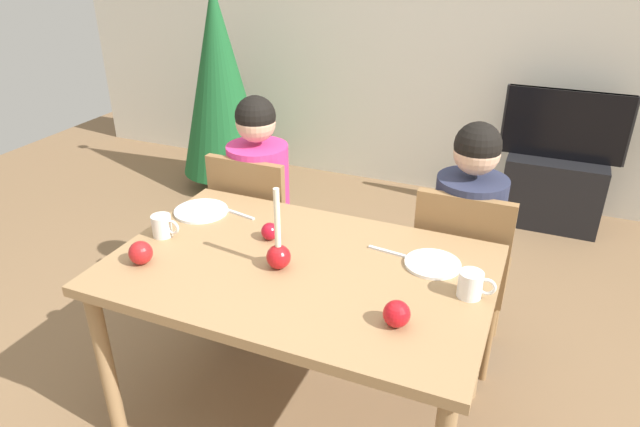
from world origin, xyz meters
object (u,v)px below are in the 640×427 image
(dining_table, at_px, (299,284))
(chair_right, at_px, (461,267))
(tv, at_px, (565,125))
(chair_left, at_px, (258,225))
(apple_by_right_mug, at_px, (141,253))
(candle_centerpiece, at_px, (278,252))
(person_left_child, at_px, (260,212))
(christmas_tree, at_px, (220,81))
(mug_left, at_px, (163,226))
(plate_right, at_px, (433,264))
(apple_near_candle, at_px, (270,231))
(mug_right, at_px, (471,285))
(plate_left, at_px, (201,211))
(person_right_child, at_px, (464,253))
(apple_by_left_plate, at_px, (397,314))
(tv_stand, at_px, (552,190))

(dining_table, height_order, chair_right, chair_right)
(tv, bearing_deg, chair_left, -129.04)
(apple_by_right_mug, bearing_deg, tv, 60.88)
(chair_right, height_order, candle_centerpiece, candle_centerpiece)
(person_left_child, relative_size, christmas_tree, 0.72)
(chair_left, bearing_deg, mug_left, -97.43)
(chair_left, bearing_deg, plate_right, -23.25)
(christmas_tree, height_order, apple_near_candle, christmas_tree)
(christmas_tree, bearing_deg, chair_right, -33.30)
(mug_right, xyz_separation_m, apple_by_right_mug, (-1.16, -0.26, -0.00))
(chair_right, height_order, plate_left, chair_right)
(candle_centerpiece, bearing_deg, tv, 68.59)
(christmas_tree, bearing_deg, person_left_child, -51.80)
(plate_right, xyz_separation_m, apple_by_right_mug, (-1.00, -0.40, 0.04))
(dining_table, bearing_deg, chair_left, 130.28)
(person_left_child, relative_size, person_right_child, 1.00)
(tv, relative_size, apple_by_left_plate, 9.11)
(chair_right, xyz_separation_m, person_left_child, (-1.02, 0.03, 0.06))
(chair_left, xyz_separation_m, apple_by_left_plate, (0.94, -0.81, 0.28))
(dining_table, height_order, mug_left, mug_left)
(apple_by_left_plate, bearing_deg, plate_left, 156.86)
(mug_left, height_order, apple_near_candle, mug_left)
(tv_stand, bearing_deg, candle_centerpiece, -111.41)
(tv, bearing_deg, apple_by_left_plate, -99.75)
(tv_stand, height_order, tv, tv)
(tv, bearing_deg, person_left_child, -129.58)
(tv_stand, relative_size, apple_by_left_plate, 7.38)
(chair_left, relative_size, chair_right, 1.00)
(person_left_child, bearing_deg, christmas_tree, 128.20)
(christmas_tree, xyz_separation_m, apple_by_right_mug, (1.02, -2.18, -0.05))
(chair_left, height_order, christmas_tree, christmas_tree)
(plate_left, bearing_deg, christmas_tree, 119.44)
(apple_by_left_plate, bearing_deg, tv_stand, 80.25)
(christmas_tree, relative_size, apple_by_right_mug, 18.46)
(person_left_child, distance_m, person_right_child, 1.02)
(christmas_tree, xyz_separation_m, plate_right, (2.01, -1.77, -0.09))
(person_right_child, distance_m, apple_near_candle, 0.89)
(candle_centerpiece, bearing_deg, apple_by_left_plate, -18.05)
(chair_right, relative_size, plate_left, 3.86)
(chair_left, height_order, candle_centerpiece, candle_centerpiece)
(plate_left, distance_m, mug_right, 1.21)
(christmas_tree, xyz_separation_m, mug_right, (2.17, -1.92, -0.05))
(apple_by_right_mug, bearing_deg, mug_left, 104.78)
(person_right_child, distance_m, mug_right, 0.65)
(person_right_child, distance_m, plate_left, 1.18)
(plate_left, relative_size, mug_right, 1.84)
(plate_left, height_order, apple_near_candle, apple_near_candle)
(plate_right, height_order, apple_by_left_plate, apple_by_left_plate)
(plate_left, relative_size, apple_by_left_plate, 2.69)
(dining_table, xyz_separation_m, tv, (0.86, 2.30, 0.04))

